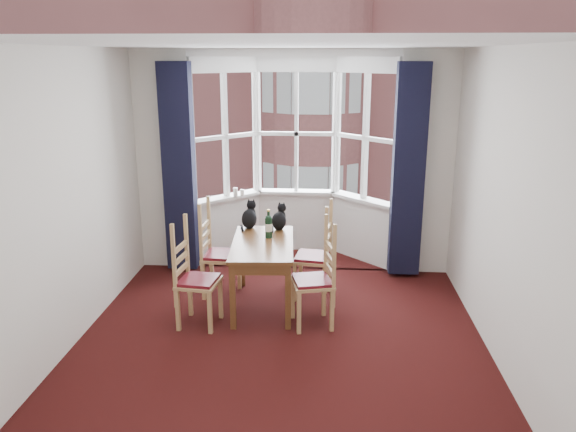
# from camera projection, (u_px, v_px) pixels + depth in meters

# --- Properties ---
(floor) EXTENTS (4.50, 4.50, 0.00)m
(floor) POSITION_uv_depth(u_px,v_px,m) (279.00, 353.00, 5.31)
(floor) COLOR black
(floor) RESTS_ON ground
(ceiling) EXTENTS (4.50, 4.50, 0.00)m
(ceiling) POSITION_uv_depth(u_px,v_px,m) (277.00, 44.00, 4.54)
(ceiling) COLOR white
(ceiling) RESTS_ON floor
(wall_left) EXTENTS (0.00, 4.50, 4.50)m
(wall_left) POSITION_uv_depth(u_px,v_px,m) (57.00, 206.00, 5.06)
(wall_left) COLOR silver
(wall_left) RESTS_ON floor
(wall_right) EXTENTS (0.00, 4.50, 4.50)m
(wall_right) POSITION_uv_depth(u_px,v_px,m) (510.00, 215.00, 4.80)
(wall_right) COLOR silver
(wall_right) RESTS_ON floor
(wall_near) EXTENTS (4.00, 0.00, 4.00)m
(wall_near) POSITION_uv_depth(u_px,v_px,m) (239.00, 331.00, 2.77)
(wall_near) COLOR silver
(wall_near) RESTS_ON floor
(wall_back_pier_left) EXTENTS (0.70, 0.12, 2.80)m
(wall_back_pier_left) POSITION_uv_depth(u_px,v_px,m) (165.00, 162.00, 7.19)
(wall_back_pier_left) COLOR silver
(wall_back_pier_left) RESTS_ON floor
(wall_back_pier_right) EXTENTS (0.70, 0.12, 2.80)m
(wall_back_pier_right) POSITION_uv_depth(u_px,v_px,m) (425.00, 165.00, 6.98)
(wall_back_pier_right) COLOR silver
(wall_back_pier_right) RESTS_ON floor
(bay_window) EXTENTS (2.76, 0.94, 2.80)m
(bay_window) POSITION_uv_depth(u_px,v_px,m) (295.00, 157.00, 7.57)
(bay_window) COLOR white
(bay_window) RESTS_ON floor
(curtain_left) EXTENTS (0.38, 0.22, 2.60)m
(curtain_left) POSITION_uv_depth(u_px,v_px,m) (179.00, 169.00, 7.02)
(curtain_left) COLOR black
(curtain_left) RESTS_ON floor
(curtain_right) EXTENTS (0.38, 0.22, 2.60)m
(curtain_right) POSITION_uv_depth(u_px,v_px,m) (408.00, 172.00, 6.83)
(curtain_right) COLOR black
(curtain_right) RESTS_ON floor
(dining_table) EXTENTS (0.74, 1.28, 0.75)m
(dining_table) POSITION_uv_depth(u_px,v_px,m) (263.00, 252.00, 6.16)
(dining_table) COLOR brown
(dining_table) RESTS_ON floor
(chair_left_near) EXTENTS (0.45, 0.46, 0.92)m
(chair_left_near) POSITION_uv_depth(u_px,v_px,m) (190.00, 281.00, 5.77)
(chair_left_near) COLOR tan
(chair_left_near) RESTS_ON floor
(chair_left_far) EXTENTS (0.43, 0.44, 0.92)m
(chair_left_far) POSITION_uv_depth(u_px,v_px,m) (214.00, 256.00, 6.51)
(chair_left_far) COLOR tan
(chair_left_far) RESTS_ON floor
(chair_right_near) EXTENTS (0.49, 0.50, 0.92)m
(chair_right_near) POSITION_uv_depth(u_px,v_px,m) (321.00, 282.00, 5.77)
(chair_right_near) COLOR tan
(chair_right_near) RESTS_ON floor
(chair_right_far) EXTENTS (0.46, 0.47, 0.92)m
(chair_right_far) POSITION_uv_depth(u_px,v_px,m) (320.00, 259.00, 6.42)
(chair_right_far) COLOR tan
(chair_right_far) RESTS_ON floor
(cat_left) EXTENTS (0.22, 0.28, 0.35)m
(cat_left) POSITION_uv_depth(u_px,v_px,m) (250.00, 217.00, 6.62)
(cat_left) COLOR black
(cat_left) RESTS_ON dining_table
(cat_right) EXTENTS (0.23, 0.27, 0.32)m
(cat_right) POSITION_uv_depth(u_px,v_px,m) (279.00, 219.00, 6.57)
(cat_right) COLOR black
(cat_right) RESTS_ON dining_table
(wine_bottle) EXTENTS (0.08, 0.08, 0.32)m
(wine_bottle) POSITION_uv_depth(u_px,v_px,m) (269.00, 225.00, 6.25)
(wine_bottle) COLOR black
(wine_bottle) RESTS_ON dining_table
(candle_tall) EXTENTS (0.06, 0.06, 0.12)m
(candle_tall) POSITION_uv_depth(u_px,v_px,m) (235.00, 192.00, 7.60)
(candle_tall) COLOR white
(candle_tall) RESTS_ON bay_window
(candle_short) EXTENTS (0.06, 0.06, 0.09)m
(candle_short) POSITION_uv_depth(u_px,v_px,m) (242.00, 193.00, 7.63)
(candle_short) COLOR white
(candle_short) RESTS_ON bay_window
(street) EXTENTS (80.00, 80.00, 0.00)m
(street) POSITION_uv_depth(u_px,v_px,m) (319.00, 190.00, 37.90)
(street) COLOR #333335
(street) RESTS_ON ground
(tenement_building) EXTENTS (18.40, 7.80, 15.20)m
(tenement_building) POSITION_uv_depth(u_px,v_px,m) (314.00, 91.00, 18.31)
(tenement_building) COLOR #A35754
(tenement_building) RESTS_ON street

